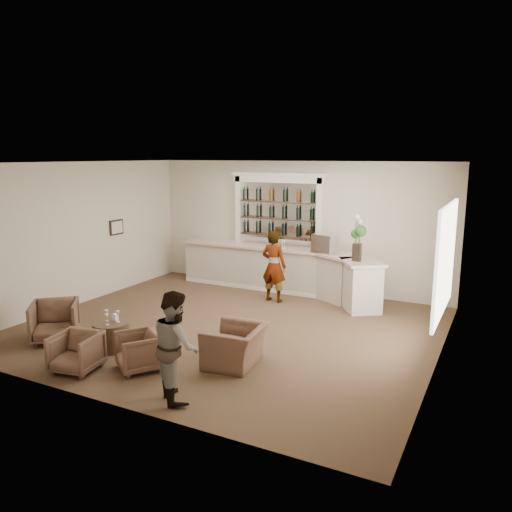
{
  "coord_description": "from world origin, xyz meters",
  "views": [
    {
      "loc": [
        4.86,
        -8.33,
        3.44
      ],
      "look_at": [
        0.15,
        0.9,
        1.34
      ],
      "focal_mm": 35.0,
      "sensor_mm": 36.0,
      "label": 1
    }
  ],
  "objects_px": {
    "sommelier": "(274,266)",
    "armchair_right": "(139,351)",
    "armchair_far": "(235,346)",
    "armchair_center": "(76,352)",
    "flower_vase": "(358,235)",
    "espresso_machine": "(325,243)",
    "bar_counter": "(282,270)",
    "armchair_left": "(55,321)",
    "guest": "(176,345)",
    "cocktail_table": "(112,336)"
  },
  "relations": [
    {
      "from": "flower_vase",
      "to": "armchair_right",
      "type": "bearing_deg",
      "value": -115.27
    },
    {
      "from": "armchair_far",
      "to": "armchair_right",
      "type": "bearing_deg",
      "value": -61.73
    },
    {
      "from": "sommelier",
      "to": "flower_vase",
      "type": "bearing_deg",
      "value": -170.28
    },
    {
      "from": "bar_counter",
      "to": "flower_vase",
      "type": "distance_m",
      "value": 2.48
    },
    {
      "from": "armchair_right",
      "to": "armchair_far",
      "type": "distance_m",
      "value": 1.57
    },
    {
      "from": "guest",
      "to": "flower_vase",
      "type": "height_order",
      "value": "flower_vase"
    },
    {
      "from": "bar_counter",
      "to": "armchair_center",
      "type": "height_order",
      "value": "bar_counter"
    },
    {
      "from": "armchair_right",
      "to": "armchair_left",
      "type": "bearing_deg",
      "value": -151.39
    },
    {
      "from": "armchair_center",
      "to": "armchair_right",
      "type": "bearing_deg",
      "value": 20.22
    },
    {
      "from": "sommelier",
      "to": "flower_vase",
      "type": "height_order",
      "value": "flower_vase"
    },
    {
      "from": "cocktail_table",
      "to": "armchair_far",
      "type": "xyz_separation_m",
      "value": [
        2.31,
        0.43,
        0.08
      ]
    },
    {
      "from": "armchair_left",
      "to": "armchair_far",
      "type": "xyz_separation_m",
      "value": [
        3.55,
        0.59,
        -0.05
      ]
    },
    {
      "from": "sommelier",
      "to": "flower_vase",
      "type": "relative_size",
      "value": 1.69
    },
    {
      "from": "armchair_far",
      "to": "espresso_machine",
      "type": "relative_size",
      "value": 1.95
    },
    {
      "from": "flower_vase",
      "to": "armchair_far",
      "type": "bearing_deg",
      "value": -103.82
    },
    {
      "from": "espresso_machine",
      "to": "flower_vase",
      "type": "height_order",
      "value": "flower_vase"
    },
    {
      "from": "cocktail_table",
      "to": "flower_vase",
      "type": "distance_m",
      "value": 5.56
    },
    {
      "from": "bar_counter",
      "to": "flower_vase",
      "type": "height_order",
      "value": "flower_vase"
    },
    {
      "from": "cocktail_table",
      "to": "guest",
      "type": "xyz_separation_m",
      "value": [
        2.14,
        -0.98,
        0.55
      ]
    },
    {
      "from": "armchair_right",
      "to": "flower_vase",
      "type": "distance_m",
      "value": 5.42
    },
    {
      "from": "armchair_center",
      "to": "cocktail_table",
      "type": "bearing_deg",
      "value": 88.97
    },
    {
      "from": "armchair_center",
      "to": "armchair_right",
      "type": "relative_size",
      "value": 1.02
    },
    {
      "from": "armchair_center",
      "to": "armchair_far",
      "type": "height_order",
      "value": "armchair_far"
    },
    {
      "from": "bar_counter",
      "to": "flower_vase",
      "type": "relative_size",
      "value": 5.6
    },
    {
      "from": "armchair_left",
      "to": "armchair_center",
      "type": "distance_m",
      "value": 1.61
    },
    {
      "from": "cocktail_table",
      "to": "armchair_right",
      "type": "bearing_deg",
      "value": -24.4
    },
    {
      "from": "cocktail_table",
      "to": "armchair_left",
      "type": "xyz_separation_m",
      "value": [
        -1.24,
        -0.16,
        0.13
      ]
    },
    {
      "from": "cocktail_table",
      "to": "guest",
      "type": "bearing_deg",
      "value": -24.54
    },
    {
      "from": "guest",
      "to": "armchair_right",
      "type": "xyz_separation_m",
      "value": [
        -1.12,
        0.52,
        -0.48
      ]
    },
    {
      "from": "armchair_left",
      "to": "armchair_right",
      "type": "bearing_deg",
      "value": -47.99
    },
    {
      "from": "bar_counter",
      "to": "cocktail_table",
      "type": "xyz_separation_m",
      "value": [
        -1.16,
        -4.93,
        -0.32
      ]
    },
    {
      "from": "cocktail_table",
      "to": "armchair_left",
      "type": "bearing_deg",
      "value": -172.64
    },
    {
      "from": "guest",
      "to": "armchair_far",
      "type": "distance_m",
      "value": 1.5
    },
    {
      "from": "sommelier",
      "to": "espresso_machine",
      "type": "height_order",
      "value": "sommelier"
    },
    {
      "from": "cocktail_table",
      "to": "armchair_center",
      "type": "bearing_deg",
      "value": -81.09
    },
    {
      "from": "bar_counter",
      "to": "armchair_center",
      "type": "distance_m",
      "value": 5.99
    },
    {
      "from": "bar_counter",
      "to": "armchair_far",
      "type": "distance_m",
      "value": 4.65
    },
    {
      "from": "armchair_left",
      "to": "bar_counter",
      "type": "bearing_deg",
      "value": 24.33
    },
    {
      "from": "armchair_far",
      "to": "flower_vase",
      "type": "bearing_deg",
      "value": 159.72
    },
    {
      "from": "guest",
      "to": "armchair_far",
      "type": "relative_size",
      "value": 1.58
    },
    {
      "from": "armchair_far",
      "to": "armchair_center",
      "type": "bearing_deg",
      "value": -63.51
    },
    {
      "from": "espresso_machine",
      "to": "cocktail_table",
      "type": "bearing_deg",
      "value": -103.82
    },
    {
      "from": "bar_counter",
      "to": "armchair_left",
      "type": "xyz_separation_m",
      "value": [
        -2.4,
        -5.09,
        -0.19
      ]
    },
    {
      "from": "guest",
      "to": "armchair_left",
      "type": "bearing_deg",
      "value": 28.19
    },
    {
      "from": "armchair_center",
      "to": "armchair_far",
      "type": "distance_m",
      "value": 2.57
    },
    {
      "from": "cocktail_table",
      "to": "armchair_far",
      "type": "height_order",
      "value": "armchair_far"
    },
    {
      "from": "sommelier",
      "to": "armchair_right",
      "type": "distance_m",
      "value": 4.58
    },
    {
      "from": "armchair_left",
      "to": "sommelier",
      "type": "bearing_deg",
      "value": 18.39
    },
    {
      "from": "armchair_center",
      "to": "flower_vase",
      "type": "height_order",
      "value": "flower_vase"
    },
    {
      "from": "guest",
      "to": "cocktail_table",
      "type": "bearing_deg",
      "value": 17.21
    }
  ]
}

